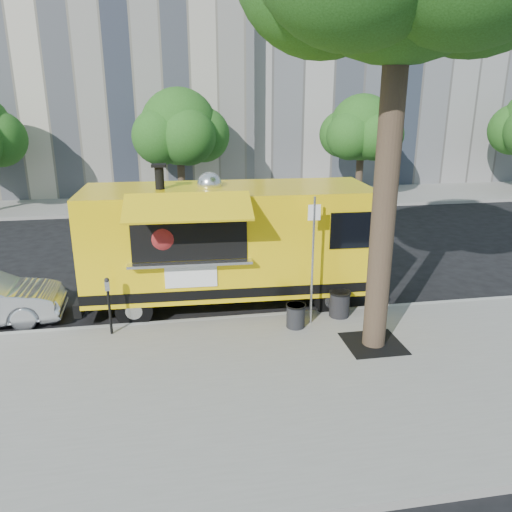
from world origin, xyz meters
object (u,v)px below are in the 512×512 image
(food_truck, at_px, (227,242))
(trash_bin_right, at_px, (296,315))
(far_tree_c, at_px, (362,128))
(parking_meter, at_px, (109,299))
(trash_bin_left, at_px, (340,303))
(sign_post, at_px, (313,254))
(far_tree_b, at_px, (179,127))

(food_truck, relative_size, trash_bin_right, 13.56)
(far_tree_c, bearing_deg, parking_meter, -128.66)
(parking_meter, bearing_deg, food_truck, 28.38)
(far_tree_c, relative_size, trash_bin_left, 8.28)
(far_tree_c, bearing_deg, food_truck, -123.80)
(parking_meter, bearing_deg, trash_bin_right, -4.88)
(far_tree_c, xyz_separation_m, trash_bin_right, (-6.85, -14.10, -3.27))
(sign_post, bearing_deg, trash_bin_left, 17.64)
(far_tree_b, height_order, food_truck, far_tree_b)
(trash_bin_right, bearing_deg, sign_post, 21.14)
(far_tree_c, xyz_separation_m, trash_bin_left, (-5.66, -13.70, -3.23))
(far_tree_c, relative_size, food_truck, 0.70)
(far_tree_c, xyz_separation_m, sign_post, (-6.45, -13.95, -1.87))
(food_truck, bearing_deg, far_tree_c, 58.18)
(trash_bin_left, xyz_separation_m, trash_bin_right, (-1.19, -0.40, -0.04))
(trash_bin_left, bearing_deg, trash_bin_right, -161.16)
(parking_meter, height_order, trash_bin_right, parking_meter)
(sign_post, distance_m, trash_bin_left, 1.59)
(far_tree_c, bearing_deg, sign_post, -114.81)
(far_tree_b, xyz_separation_m, food_truck, (0.81, -12.53, -2.11))
(trash_bin_right, bearing_deg, parking_meter, 175.12)
(far_tree_b, relative_size, trash_bin_left, 8.74)
(far_tree_c, distance_m, trash_bin_left, 15.17)
(far_tree_c, relative_size, sign_post, 1.74)
(food_truck, distance_m, trash_bin_right, 2.63)
(far_tree_c, relative_size, parking_meter, 3.90)
(sign_post, height_order, trash_bin_right, sign_post)
(trash_bin_left, relative_size, trash_bin_right, 1.14)
(far_tree_b, xyz_separation_m, far_tree_c, (9.00, -0.30, -0.12))
(far_tree_b, xyz_separation_m, trash_bin_right, (2.15, -14.40, -3.39))
(parking_meter, relative_size, trash_bin_right, 2.42)
(parking_meter, xyz_separation_m, food_truck, (2.81, 1.52, 0.74))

